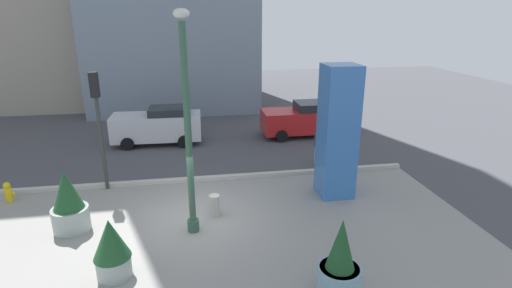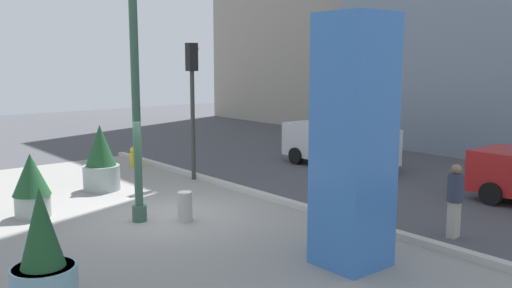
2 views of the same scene
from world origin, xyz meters
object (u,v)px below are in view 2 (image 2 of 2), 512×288
object	(u,v)px
lamp_post	(136,91)
potted_plant_curbside	(43,261)
fire_hydrant	(133,157)
car_curb_west	(340,141)
traffic_light_far_side	(192,88)
concrete_bollard	(185,207)
potted_plant_near_right	(32,185)
pedestrian_by_curb	(455,197)
art_pillar_blue	(354,143)
potted_plant_mid_plaza	(101,161)

from	to	relation	value
lamp_post	potted_plant_curbside	world-z (taller)	lamp_post
fire_hydrant	car_curb_west	world-z (taller)	car_curb_west
traffic_light_far_side	lamp_post	bearing A→B (deg)	-48.86
lamp_post	traffic_light_far_side	xyz separation A→B (m)	(-3.23, 3.70, -0.17)
fire_hydrant	concrete_bollard	size ratio (longest dim) A/B	1.00
potted_plant_near_right	concrete_bollard	size ratio (longest dim) A/B	2.19
car_curb_west	concrete_bollard	bearing A→B (deg)	-74.28
lamp_post	pedestrian_by_curb	world-z (taller)	lamp_post
art_pillar_blue	potted_plant_curbside	distance (m)	5.80
fire_hydrant	car_curb_west	xyz separation A→B (m)	(4.93, 5.89, 0.60)
lamp_post	traffic_light_far_side	size ratio (longest dim) A/B	1.47
traffic_light_far_side	pedestrian_by_curb	distance (m)	9.16
lamp_post	pedestrian_by_curb	bearing A→B (deg)	40.93
pedestrian_by_curb	fire_hydrant	bearing A→B (deg)	-172.03
potted_plant_near_right	car_curb_west	bearing A→B (deg)	87.55
lamp_post	potted_plant_near_right	xyz separation A→B (m)	(-2.05, -1.91, -2.38)
potted_plant_mid_plaza	potted_plant_near_right	xyz separation A→B (m)	(1.69, -2.60, -0.07)
potted_plant_mid_plaza	potted_plant_near_right	world-z (taller)	potted_plant_mid_plaza
concrete_bollard	traffic_light_far_side	bearing A→B (deg)	144.37
potted_plant_mid_plaza	pedestrian_by_curb	xyz separation A→B (m)	(9.35, 4.18, 0.02)
pedestrian_by_curb	art_pillar_blue	bearing A→B (deg)	-96.80
potted_plant_near_right	car_curb_west	size ratio (longest dim) A/B	0.36
pedestrian_by_curb	potted_plant_near_right	bearing A→B (deg)	-138.51
lamp_post	car_curb_west	xyz separation A→B (m)	(-1.58, 9.06, -2.25)
lamp_post	fire_hydrant	xyz separation A→B (m)	(-6.51, 3.16, -2.85)
art_pillar_blue	potted_plant_mid_plaza	xyz separation A→B (m)	(-8.99, -1.12, -1.50)
art_pillar_blue	traffic_light_far_side	distance (m)	8.70
fire_hydrant	art_pillar_blue	bearing A→B (deg)	-6.60
potted_plant_mid_plaza	car_curb_west	size ratio (longest dim) A/B	0.45
lamp_post	potted_plant_mid_plaza	distance (m)	4.45
potted_plant_curbside	traffic_light_far_side	bearing A→B (deg)	132.86
car_curb_west	traffic_light_far_side	bearing A→B (deg)	-107.05
traffic_light_far_side	art_pillar_blue	bearing A→B (deg)	-12.58
art_pillar_blue	potted_plant_curbside	bearing A→B (deg)	-109.09
car_curb_west	pedestrian_by_curb	xyz separation A→B (m)	(7.19, -4.19, -0.04)
potted_plant_curbside	concrete_bollard	world-z (taller)	potted_plant_curbside
potted_plant_mid_plaza	concrete_bollard	distance (m)	4.50
traffic_light_far_side	potted_plant_mid_plaza	bearing A→B (deg)	-99.70
potted_plant_mid_plaza	fire_hydrant	bearing A→B (deg)	138.17
potted_plant_near_right	fire_hydrant	world-z (taller)	potted_plant_near_right
lamp_post	fire_hydrant	size ratio (longest dim) A/B	8.81
concrete_bollard	car_curb_west	size ratio (longest dim) A/B	0.17
traffic_light_far_side	pedestrian_by_curb	xyz separation A→B (m)	(8.83, 1.17, -2.11)
potted_plant_mid_plaza	pedestrian_by_curb	bearing A→B (deg)	24.08
potted_plant_mid_plaza	potted_plant_near_right	bearing A→B (deg)	-56.96
art_pillar_blue	potted_plant_mid_plaza	size ratio (longest dim) A/B	2.38
potted_plant_near_right	fire_hydrant	xyz separation A→B (m)	(-4.46, 5.08, -0.47)
lamp_post	car_curb_west	world-z (taller)	lamp_post
traffic_light_far_side	potted_plant_curbside	bearing A→B (deg)	-47.14
pedestrian_by_curb	concrete_bollard	bearing A→B (deg)	-140.70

